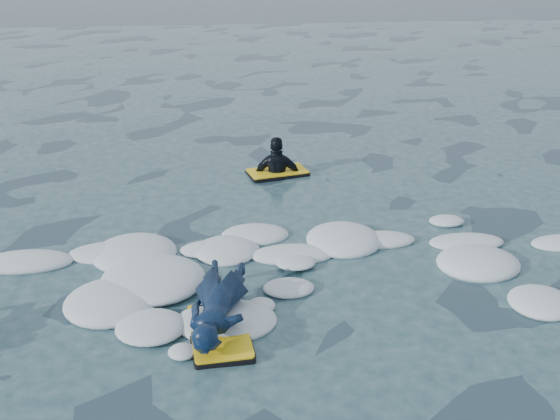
{
  "coord_description": "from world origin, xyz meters",
  "views": [
    {
      "loc": [
        0.15,
        -6.86,
        4.24
      ],
      "look_at": [
        0.95,
        1.6,
        0.55
      ],
      "focal_mm": 45.0,
      "sensor_mm": 36.0,
      "label": 1
    }
  ],
  "objects": [
    {
      "name": "waiting_rider_unit",
      "position": [
        1.17,
        4.38,
        -0.08
      ],
      "size": [
        1.12,
        0.78,
        1.52
      ],
      "rotation": [
        0.0,
        0.0,
        0.24
      ],
      "color": "black",
      "rests_on": "ground"
    },
    {
      "name": "prone_woman_unit",
      "position": [
        0.1,
        -0.26,
        0.23
      ],
      "size": [
        0.91,
        1.8,
        0.45
      ],
      "rotation": [
        0.0,
        0.0,
        1.67
      ],
      "color": "black",
      "rests_on": "ground"
    },
    {
      "name": "ground",
      "position": [
        0.0,
        0.0,
        0.0
      ],
      "size": [
        120.0,
        120.0,
        0.0
      ],
      "primitive_type": "plane",
      "color": "#162435",
      "rests_on": "ground"
    },
    {
      "name": "foam_band",
      "position": [
        0.0,
        1.03,
        0.0
      ],
      "size": [
        12.0,
        3.1,
        0.3
      ],
      "primitive_type": null,
      "color": "white",
      "rests_on": "ground"
    }
  ]
}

